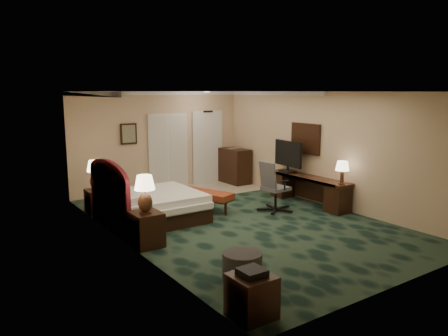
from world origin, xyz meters
TOP-DOWN VIEW (x-y plane):
  - floor at (0.00, 0.00)m, footprint 5.00×7.50m
  - ceiling at (0.00, 0.00)m, footprint 5.00×7.50m
  - wall_back at (0.00, 3.75)m, footprint 5.00×0.00m
  - wall_front at (0.00, -3.75)m, footprint 5.00×0.00m
  - wall_left at (-2.50, 0.00)m, footprint 0.00×7.50m
  - wall_right at (2.50, 0.00)m, footprint 0.00×7.50m
  - crown_molding at (0.00, 0.00)m, footprint 5.00×7.50m
  - tile_patch at (0.90, 2.90)m, footprint 3.20×1.70m
  - headboard at (-2.44, 1.00)m, footprint 0.12×2.00m
  - entry_door at (1.55, 3.72)m, footprint 1.02×0.06m
  - closet_doors at (0.25, 3.71)m, footprint 1.20×0.06m
  - wall_art at (-0.90, 3.71)m, footprint 0.45×0.06m
  - wall_mirror at (2.46, 0.60)m, footprint 0.05×0.95m
  - bed at (-1.46, 1.08)m, footprint 1.87×1.74m
  - nightstand_near at (-2.23, -0.26)m, footprint 0.49×0.56m
  - nightstand_far at (-2.27, 2.35)m, footprint 0.42×0.49m
  - lamp_near at (-2.27, -0.32)m, footprint 0.42×0.42m
  - lamp_far at (-2.27, 2.35)m, footprint 0.39×0.39m
  - bed_bench at (-0.17, 1.11)m, footprint 0.93×1.43m
  - ottoman at (-1.69, -2.36)m, footprint 0.76×0.76m
  - side_table at (-2.22, -3.27)m, footprint 0.50×0.50m
  - desk at (2.23, 0.22)m, footprint 0.50×2.34m
  - tv at (2.19, 0.92)m, footprint 0.19×1.03m
  - desk_lamp at (2.20, -0.81)m, footprint 0.32×0.32m
  - desk_chair at (1.15, 0.18)m, footprint 0.72×0.68m
  - minibar at (2.18, 3.20)m, footprint 0.54×0.98m

SIDE VIEW (x-z plane):
  - floor at x=0.00m, z-range 0.00..0.00m
  - tile_patch at x=0.90m, z-range 0.00..0.01m
  - ottoman at x=-1.69m, z-range 0.00..0.41m
  - bed_bench at x=-0.17m, z-range 0.00..0.46m
  - nightstand_far at x=-2.27m, z-range 0.00..0.53m
  - side_table at x=-2.22m, z-range 0.00..0.53m
  - bed at x=-1.46m, z-range 0.00..0.59m
  - nightstand_near at x=-2.23m, z-range 0.00..0.61m
  - desk at x=2.23m, z-range 0.00..0.68m
  - minibar at x=2.18m, z-range 0.00..1.03m
  - desk_chair at x=1.15m, z-range 0.00..1.17m
  - headboard at x=-2.44m, z-range 0.00..1.40m
  - lamp_far at x=-2.27m, z-range 0.53..1.20m
  - desk_lamp at x=2.20m, z-range 0.68..1.20m
  - lamp_near at x=-2.27m, z-range 0.61..1.29m
  - entry_door at x=1.55m, z-range -0.04..2.14m
  - closet_doors at x=0.25m, z-range 0.00..2.10m
  - tv at x=2.19m, z-range 0.68..1.48m
  - wall_back at x=0.00m, z-range 0.00..2.70m
  - wall_front at x=0.00m, z-range 0.00..2.70m
  - wall_left at x=-2.50m, z-range 0.00..2.70m
  - wall_right at x=2.50m, z-range 0.00..2.70m
  - wall_mirror at x=2.46m, z-range 1.18..1.93m
  - wall_art at x=-0.90m, z-range 1.33..1.88m
  - crown_molding at x=0.00m, z-range 2.60..2.70m
  - ceiling at x=0.00m, z-range 2.70..2.70m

